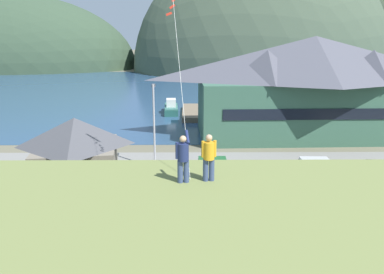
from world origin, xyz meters
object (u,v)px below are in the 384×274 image
(harbor_lodge, at_px, (313,84))
(person_kite_flyer, at_px, (183,157))
(parking_light_pole, at_px, (154,121))
(parked_car_front_row_red, at_px, (314,170))
(moored_boat_wharfside, at_px, (171,108))
(parked_car_corner_spot, at_px, (384,174))
(parked_car_mid_row_near, at_px, (226,202))
(parked_car_mid_row_far, at_px, (214,170))
(storage_shed_near_lot, at_px, (77,159))
(wharf_dock, at_px, (194,112))
(person_companion, at_px, (209,156))
(parked_car_lone_by_shed, at_px, (325,215))

(harbor_lodge, relative_size, person_kite_flyer, 14.27)
(harbor_lodge, distance_m, parking_light_pole, 20.13)
(parked_car_front_row_red, bearing_deg, parking_light_pole, 164.16)
(moored_boat_wharfside, bearing_deg, harbor_lodge, -38.81)
(parked_car_corner_spot, bearing_deg, parking_light_pole, 165.83)
(harbor_lodge, distance_m, parked_car_mid_row_near, 24.09)
(parked_car_mid_row_near, distance_m, parked_car_mid_row_far, 5.96)
(storage_shed_near_lot, relative_size, wharf_dock, 0.59)
(wharf_dock, height_order, parked_car_corner_spot, parked_car_corner_spot)
(parked_car_corner_spot, distance_m, person_kite_flyer, 20.81)
(parked_car_mid_row_near, relative_size, person_companion, 2.46)
(parked_car_mid_row_near, bearing_deg, parked_car_corner_spot, 22.01)
(wharf_dock, xyz_separation_m, person_companion, (-0.01, -41.07, 6.37))
(parked_car_mid_row_far, bearing_deg, moored_boat_wharfside, 99.03)
(harbor_lodge, relative_size, wharf_dock, 2.42)
(harbor_lodge, bearing_deg, wharf_dock, 137.68)
(parking_light_pole, height_order, person_companion, person_companion)
(parked_car_mid_row_near, relative_size, parked_car_mid_row_far, 1.01)
(storage_shed_near_lot, distance_m, moored_boat_wharfside, 31.58)
(parked_car_corner_spot, relative_size, person_kite_flyer, 2.34)
(harbor_lodge, bearing_deg, moored_boat_wharfside, 141.19)
(parked_car_mid_row_near, height_order, parked_car_mid_row_far, same)
(parked_car_front_row_red, bearing_deg, person_companion, -121.19)
(person_companion, bearing_deg, parked_car_mid_row_far, 85.45)
(parked_car_lone_by_shed, height_order, person_companion, person_companion)
(harbor_lodge, relative_size, parked_car_mid_row_near, 6.19)
(harbor_lodge, height_order, person_companion, harbor_lodge)
(storage_shed_near_lot, distance_m, person_companion, 14.32)
(moored_boat_wharfside, xyz_separation_m, parked_car_mid_row_far, (4.41, -27.76, 0.34))
(wharf_dock, bearing_deg, harbor_lodge, -42.32)
(parked_car_mid_row_far, height_order, parking_light_pole, parking_light_pole)
(moored_boat_wharfside, distance_m, parked_car_lone_by_shed, 36.97)
(harbor_lodge, xyz_separation_m, parked_car_front_row_red, (-4.22, -14.89, -4.73))
(storage_shed_near_lot, xyz_separation_m, person_companion, (8.10, -11.21, 3.70))
(parked_car_corner_spot, distance_m, parked_car_front_row_red, 5.04)
(harbor_lodge, bearing_deg, person_companion, -113.84)
(storage_shed_near_lot, height_order, parked_car_mid_row_near, storage_shed_near_lot)
(person_kite_flyer, xyz_separation_m, person_companion, (0.92, 0.15, -0.02))
(parking_light_pole, distance_m, person_kite_flyer, 18.42)
(parked_car_front_row_red, relative_size, person_kite_flyer, 2.28)
(parked_car_lone_by_shed, distance_m, parked_car_corner_spot, 9.47)
(harbor_lodge, xyz_separation_m, parked_car_mid_row_far, (-11.79, -14.73, -4.73))
(parked_car_front_row_red, bearing_deg, harbor_lodge, 74.16)
(wharf_dock, distance_m, parked_car_front_row_red, 28.06)
(wharf_dock, xyz_separation_m, person_kite_flyer, (-0.93, -41.23, 6.38))
(parked_car_front_row_red, height_order, parking_light_pole, parking_light_pole)
(parked_car_mid_row_near, relative_size, person_kite_flyer, 2.30)
(parked_car_lone_by_shed, height_order, parked_car_mid_row_far, same)
(person_companion, bearing_deg, parked_car_mid_row_near, 79.98)
(wharf_dock, distance_m, moored_boat_wharfside, 3.51)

